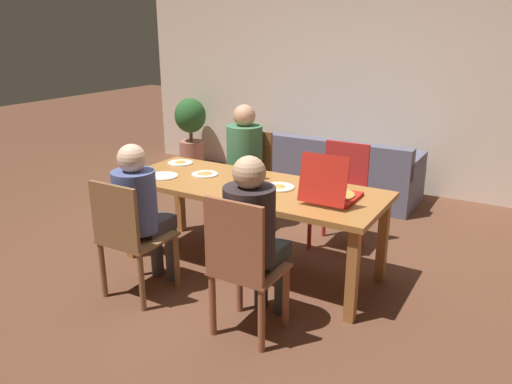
{
  "coord_description": "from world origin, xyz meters",
  "views": [
    {
      "loc": [
        1.97,
        -3.28,
        1.96
      ],
      "look_at": [
        0.0,
        0.1,
        0.65
      ],
      "focal_mm": 35.02,
      "sensor_mm": 36.0,
      "label": 1
    }
  ],
  "objects_px": {
    "plate_2": "(163,176)",
    "plate_3": "(205,174)",
    "chair_0": "(243,266)",
    "chair_2": "(129,236)",
    "person_1": "(242,159)",
    "person_2": "(141,206)",
    "chair_1": "(250,174)",
    "dining_table": "(250,194)",
    "person_0": "(254,230)",
    "drinking_glass_1": "(261,173)",
    "drinking_glass_0": "(252,183)",
    "pizza_box_0": "(332,193)",
    "chair_3": "(342,189)",
    "plate_0": "(180,163)",
    "plate_1": "(279,187)",
    "couch": "(325,173)",
    "potted_plant": "(191,127)"
  },
  "relations": [
    {
      "from": "plate_2",
      "to": "plate_3",
      "type": "distance_m",
      "value": 0.36
    },
    {
      "from": "chair_0",
      "to": "chair_2",
      "type": "xyz_separation_m",
      "value": [
        -0.98,
        0.01,
        -0.01
      ]
    },
    {
      "from": "person_1",
      "to": "person_2",
      "type": "bearing_deg",
      "value": -90.0
    },
    {
      "from": "chair_1",
      "to": "chair_2",
      "type": "height_order",
      "value": "chair_1"
    },
    {
      "from": "plate_2",
      "to": "chair_2",
      "type": "bearing_deg",
      "value": -70.47
    },
    {
      "from": "dining_table",
      "to": "chair_1",
      "type": "xyz_separation_m",
      "value": [
        -0.51,
        0.85,
        -0.12
      ]
    },
    {
      "from": "person_0",
      "to": "drinking_glass_1",
      "type": "xyz_separation_m",
      "value": [
        -0.47,
        0.91,
        0.08
      ]
    },
    {
      "from": "person_0",
      "to": "chair_1",
      "type": "xyz_separation_m",
      "value": [
        -0.98,
        1.59,
        -0.17
      ]
    },
    {
      "from": "plate_2",
      "to": "drinking_glass_0",
      "type": "distance_m",
      "value": 0.86
    },
    {
      "from": "person_1",
      "to": "pizza_box_0",
      "type": "relative_size",
      "value": 2.89
    },
    {
      "from": "chair_2",
      "to": "chair_3",
      "type": "bearing_deg",
      "value": 60.26
    },
    {
      "from": "chair_0",
      "to": "plate_0",
      "type": "relative_size",
      "value": 4.2
    },
    {
      "from": "dining_table",
      "to": "drinking_glass_1",
      "type": "xyz_separation_m",
      "value": [
        0.0,
        0.18,
        0.14
      ]
    },
    {
      "from": "person_0",
      "to": "person_2",
      "type": "xyz_separation_m",
      "value": [
        -0.98,
        0.02,
        -0.02
      ]
    },
    {
      "from": "person_2",
      "to": "plate_3",
      "type": "distance_m",
      "value": 0.76
    },
    {
      "from": "drinking_glass_1",
      "to": "pizza_box_0",
      "type": "bearing_deg",
      "value": -14.63
    },
    {
      "from": "person_1",
      "to": "person_2",
      "type": "distance_m",
      "value": 1.42
    },
    {
      "from": "person_1",
      "to": "plate_1",
      "type": "xyz_separation_m",
      "value": [
        0.75,
        -0.66,
        0.02
      ]
    },
    {
      "from": "chair_0",
      "to": "chair_2",
      "type": "bearing_deg",
      "value": 179.48
    },
    {
      "from": "person_0",
      "to": "chair_2",
      "type": "relative_size",
      "value": 1.31
    },
    {
      "from": "person_0",
      "to": "drinking_glass_1",
      "type": "distance_m",
      "value": 1.03
    },
    {
      "from": "person_1",
      "to": "person_2",
      "type": "xyz_separation_m",
      "value": [
        -0.0,
        -1.42,
        -0.04
      ]
    },
    {
      "from": "dining_table",
      "to": "chair_3",
      "type": "relative_size",
      "value": 2.29
    },
    {
      "from": "plate_1",
      "to": "chair_0",
      "type": "bearing_deg",
      "value": -75.88
    },
    {
      "from": "couch",
      "to": "person_2",
      "type": "bearing_deg",
      "value": -96.06
    },
    {
      "from": "person_2",
      "to": "plate_1",
      "type": "bearing_deg",
      "value": 45.42
    },
    {
      "from": "person_0",
      "to": "plate_3",
      "type": "height_order",
      "value": "person_0"
    },
    {
      "from": "person_0",
      "to": "plate_3",
      "type": "relative_size",
      "value": 5.33
    },
    {
      "from": "plate_2",
      "to": "drinking_glass_1",
      "type": "height_order",
      "value": "drinking_glass_1"
    },
    {
      "from": "dining_table",
      "to": "person_0",
      "type": "distance_m",
      "value": 0.87
    },
    {
      "from": "chair_0",
      "to": "chair_1",
      "type": "distance_m",
      "value": 1.98
    },
    {
      "from": "chair_3",
      "to": "plate_2",
      "type": "distance_m",
      "value": 1.62
    },
    {
      "from": "plate_2",
      "to": "chair_3",
      "type": "bearing_deg",
      "value": 40.2
    },
    {
      "from": "person_1",
      "to": "chair_2",
      "type": "relative_size",
      "value": 1.35
    },
    {
      "from": "plate_1",
      "to": "pizza_box_0",
      "type": "bearing_deg",
      "value": -6.48
    },
    {
      "from": "chair_3",
      "to": "couch",
      "type": "height_order",
      "value": "chair_3"
    },
    {
      "from": "chair_0",
      "to": "chair_2",
      "type": "height_order",
      "value": "chair_0"
    },
    {
      "from": "person_2",
      "to": "chair_1",
      "type": "bearing_deg",
      "value": 90.0
    },
    {
      "from": "chair_0",
      "to": "person_2",
      "type": "distance_m",
      "value": 1.01
    },
    {
      "from": "person_1",
      "to": "chair_2",
      "type": "xyz_separation_m",
      "value": [
        0.0,
        -1.57,
        -0.22
      ]
    },
    {
      "from": "drinking_glass_1",
      "to": "potted_plant",
      "type": "distance_m",
      "value": 3.34
    },
    {
      "from": "dining_table",
      "to": "chair_3",
      "type": "height_order",
      "value": "chair_3"
    },
    {
      "from": "person_1",
      "to": "pizza_box_0",
      "type": "xyz_separation_m",
      "value": [
        1.22,
        -0.71,
        0.06
      ]
    },
    {
      "from": "pizza_box_0",
      "to": "plate_3",
      "type": "bearing_deg",
      "value": 177.46
    },
    {
      "from": "drinking_glass_0",
      "to": "couch",
      "type": "bearing_deg",
      "value": 97.93
    },
    {
      "from": "drinking_glass_0",
      "to": "plate_0",
      "type": "bearing_deg",
      "value": 159.74
    },
    {
      "from": "person_0",
      "to": "person_1",
      "type": "height_order",
      "value": "person_1"
    },
    {
      "from": "drinking_glass_0",
      "to": "chair_1",
      "type": "bearing_deg",
      "value": 121.9
    },
    {
      "from": "chair_2",
      "to": "potted_plant",
      "type": "relative_size",
      "value": 0.95
    },
    {
      "from": "dining_table",
      "to": "person_2",
      "type": "relative_size",
      "value": 1.87
    }
  ]
}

